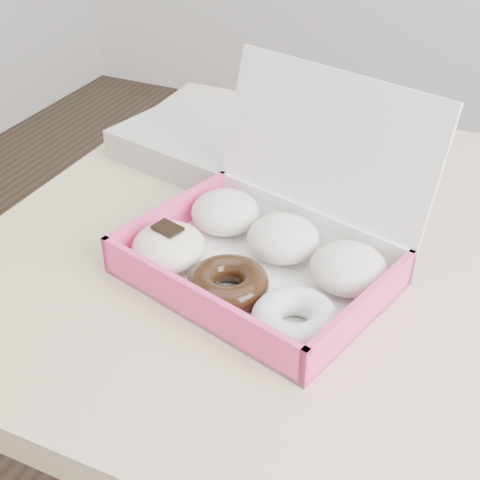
% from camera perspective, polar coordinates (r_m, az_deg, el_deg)
% --- Properties ---
extents(table, '(1.20, 0.80, 0.75)m').
position_cam_1_polar(table, '(0.87, 19.04, -7.38)').
color(table, tan).
rests_on(table, ground).
extents(donut_box, '(0.34, 0.32, 0.21)m').
position_cam_1_polar(donut_box, '(0.77, 2.07, -0.61)').
color(donut_box, white).
rests_on(donut_box, table).
extents(newspapers, '(0.32, 0.27, 0.04)m').
position_cam_1_polar(newspapers, '(1.02, -1.67, 8.28)').
color(newspapers, beige).
rests_on(newspapers, table).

